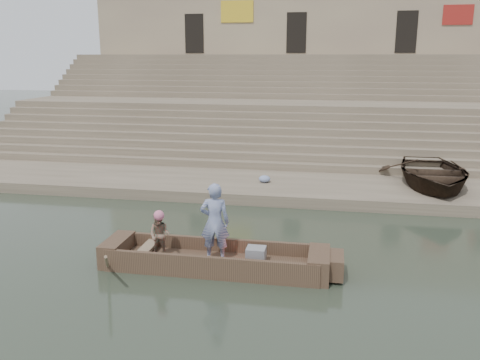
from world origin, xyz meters
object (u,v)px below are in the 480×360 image
(rowing_man, at_px, (160,235))
(television, at_px, (256,255))
(main_rowboat, at_px, (214,264))
(standing_man, at_px, (215,222))
(beached_rowboat, at_px, (433,173))

(rowing_man, height_order, television, rowing_man)
(main_rowboat, relative_size, rowing_man, 4.35)
(rowing_man, distance_m, television, 2.43)
(standing_man, relative_size, television, 4.25)
(television, xyz_separation_m, beached_rowboat, (5.43, 7.80, 0.49))
(main_rowboat, distance_m, rowing_man, 1.54)
(rowing_man, height_order, beached_rowboat, beached_rowboat)
(standing_man, xyz_separation_m, television, (1.01, -0.03, -0.78))
(television, bearing_deg, main_rowboat, -180.00)
(standing_man, height_order, beached_rowboat, standing_man)
(main_rowboat, height_order, rowing_man, rowing_man)
(rowing_man, bearing_deg, beached_rowboat, 47.62)
(main_rowboat, xyz_separation_m, rowing_man, (-1.37, -0.05, 0.68))
(television, bearing_deg, standing_man, 178.14)
(main_rowboat, distance_m, standing_man, 1.09)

